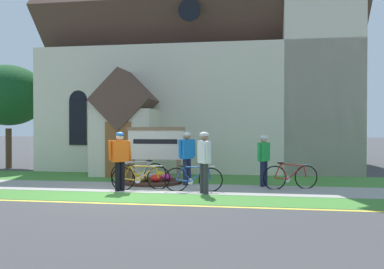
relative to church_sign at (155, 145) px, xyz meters
The scene contains 18 objects.
ground 1.68m from the church_sign, 103.36° to the left, with size 140.00×140.00×0.00m, color #3D3D3F.
sidewalk_slab 2.10m from the church_sign, 62.93° to the right, with size 32.00×2.15×0.01m, color #99968E.
grass_verge 3.67m from the church_sign, 77.22° to the right, with size 32.00×1.58×0.01m, color #427F33.
church_lawn 1.82m from the church_sign, 54.59° to the left, with size 24.00×2.97×0.01m, color #427F33.
curb_paint_stripe 4.55m from the church_sign, 79.95° to the right, with size 28.00×0.16×0.01m, color yellow.
church_building 8.43m from the church_sign, 81.07° to the left, with size 14.09×12.20×14.21m.
church_sign is the anchor object (origin of this frame).
flower_bed 1.25m from the church_sign, 89.54° to the right, with size 2.02×2.02×0.34m.
bicycle_orange 2.11m from the church_sign, 89.08° to the right, with size 1.67×0.69×0.80m.
bicycle_blue 2.74m from the church_sign, 50.34° to the right, with size 1.72×0.31×0.80m.
bicycle_black 1.34m from the church_sign, 107.80° to the right, with size 1.72×0.60×0.84m.
bicycle_red 4.71m from the church_sign, 13.26° to the right, with size 1.67×0.63×0.85m.
cyclist_in_red_jersey 3.77m from the church_sign, ahead, with size 0.40×0.61×1.64m.
cyclist_in_green_jersey 2.37m from the church_sign, 102.12° to the right, with size 0.57×0.54×1.75m.
cyclist_in_white_jersey 1.43m from the church_sign, 29.07° to the right, with size 0.48×0.59×1.74m.
cyclist_in_yellow_jersey 3.14m from the church_sign, 49.66° to the right, with size 0.43×0.68×1.76m.
roadside_conifer 11.05m from the church_sign, 48.55° to the left, with size 3.29×3.29×6.02m.
yard_deciduous_tree 9.03m from the church_sign, 154.90° to the left, with size 3.42×3.42×4.78m.
Camera 1 is at (3.89, -11.39, 1.88)m, focal length 39.75 mm.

